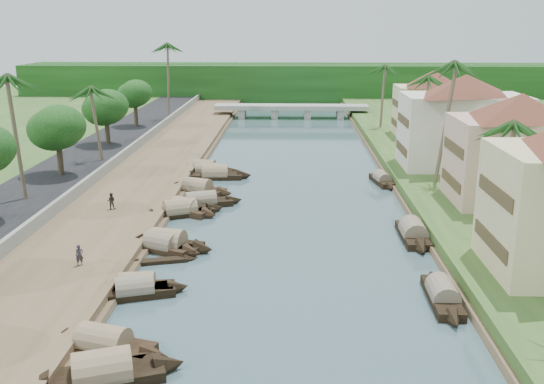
{
  "coord_description": "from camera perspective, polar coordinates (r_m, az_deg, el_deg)",
  "views": [
    {
      "loc": [
        0.13,
        -39.03,
        16.57
      ],
      "look_at": [
        -1.59,
        13.57,
        2.0
      ],
      "focal_mm": 40.0,
      "sensor_mm": 36.0,
      "label": 1
    }
  ],
  "objects": [
    {
      "name": "road",
      "position": [
        65.9,
        -20.14,
        0.58
      ],
      "size": [
        8.0,
        180.0,
        1.4
      ],
      "primitive_type": "cube",
      "color": "black",
      "rests_on": "ground"
    },
    {
      "name": "tree_6",
      "position": [
        73.04,
        21.07,
        6.54
      ],
      "size": [
        4.72,
        4.72,
        7.36
      ],
      "color": "#493B2A",
      "rests_on": "ground"
    },
    {
      "name": "sampan_16",
      "position": [
        66.44,
        10.32,
        1.14
      ],
      "size": [
        2.5,
        7.19,
        1.79
      ],
      "rotation": [
        0.0,
        0.0,
        1.74
      ],
      "color": "black",
      "rests_on": "ground"
    },
    {
      "name": "right_bank",
      "position": [
        64.0,
        18.95,
        0.17
      ],
      "size": [
        16.0,
        180.0,
        1.2
      ],
      "primitive_type": "cube",
      "color": "#294E1F",
      "rests_on": "ground"
    },
    {
      "name": "sampan_12",
      "position": [
        69.52,
        -6.17,
        1.94
      ],
      "size": [
        8.04,
        3.03,
        1.92
      ],
      "rotation": [
        0.0,
        0.0,
        0.21
      ],
      "color": "black",
      "rests_on": "ground"
    },
    {
      "name": "sampan_6",
      "position": [
        46.81,
        -10.32,
        -4.98
      ],
      "size": [
        7.06,
        4.31,
        2.11
      ],
      "rotation": [
        0.0,
        0.0,
        -0.42
      ],
      "color": "black",
      "rests_on": "ground"
    },
    {
      "name": "sampan_5",
      "position": [
        46.99,
        -9.79,
        -4.86
      ],
      "size": [
        7.74,
        3.58,
        2.38
      ],
      "rotation": [
        0.0,
        0.0,
        -0.24
      ],
      "color": "black",
      "rests_on": "ground"
    },
    {
      "name": "sampan_13",
      "position": [
        71.09,
        -6.36,
        2.24
      ],
      "size": [
        7.35,
        2.91,
        2.0
      ],
      "rotation": [
        0.0,
        0.0,
        -0.2
      ],
      "color": "black",
      "rests_on": "ground"
    },
    {
      "name": "building_mid",
      "position": [
        57.58,
        22.07,
        3.89
      ],
      "size": [
        14.11,
        14.11,
        9.7
      ],
      "color": "tan",
      "rests_on": "right_bank"
    },
    {
      "name": "sampan_15",
      "position": [
        49.95,
        13.15,
        -3.82
      ],
      "size": [
        2.01,
        8.44,
        2.25
      ],
      "rotation": [
        0.0,
        0.0,
        1.57
      ],
      "color": "black",
      "rests_on": "ground"
    },
    {
      "name": "palm_6",
      "position": [
        71.88,
        -16.29,
        9.22
      ],
      "size": [
        3.2,
        3.2,
        9.82
      ],
      "color": "#70614B",
      "rests_on": "ground"
    },
    {
      "name": "palm_1",
      "position": [
        48.22,
        21.18,
        5.79
      ],
      "size": [
        3.2,
        3.2,
        9.85
      ],
      "color": "#70614B",
      "rests_on": "ground"
    },
    {
      "name": "sampan_8",
      "position": [
        55.49,
        -8.18,
        -1.62
      ],
      "size": [
        6.88,
        4.59,
        2.15
      ],
      "rotation": [
        0.0,
        0.0,
        -0.47
      ],
      "color": "black",
      "rests_on": "ground"
    },
    {
      "name": "tree_3",
      "position": [
        66.4,
        -19.56,
        5.65
      ],
      "size": [
        5.32,
        5.32,
        7.11
      ],
      "color": "#493B2A",
      "rests_on": "ground"
    },
    {
      "name": "sampan_3",
      "position": [
        39.55,
        -12.79,
        -9.06
      ],
      "size": [
        7.05,
        3.46,
        1.92
      ],
      "rotation": [
        0.0,
        0.0,
        0.31
      ],
      "color": "black",
      "rests_on": "ground"
    },
    {
      "name": "retaining_wall",
      "position": [
        64.26,
        -16.63,
        1.12
      ],
      "size": [
        0.4,
        180.0,
        1.1
      ],
      "primitive_type": "cube",
      "color": "slate",
      "rests_on": "left_bank"
    },
    {
      "name": "building_far",
      "position": [
        70.38,
        17.51,
        6.44
      ],
      "size": [
        15.59,
        15.59,
        10.2
      ],
      "color": "#EFE5D0",
      "rests_on": "right_bank"
    },
    {
      "name": "sampan_4",
      "position": [
        40.05,
        -12.56,
        -8.73
      ],
      "size": [
        6.64,
        2.1,
        1.91
      ],
      "rotation": [
        0.0,
        0.0,
        0.11
      ],
      "color": "black",
      "rests_on": "ground"
    },
    {
      "name": "palm_2",
      "position": [
        61.83,
        16.1,
        11.28
      ],
      "size": [
        3.2,
        3.2,
        13.33
      ],
      "color": "#70614B",
      "rests_on": "ground"
    },
    {
      "name": "palm_5",
      "position": [
        57.41,
        -23.34,
        9.66
      ],
      "size": [
        3.2,
        3.2,
        12.41
      ],
      "color": "#70614B",
      "rests_on": "ground"
    },
    {
      "name": "sampan_7",
      "position": [
        54.92,
        -8.63,
        -1.81
      ],
      "size": [
        8.3,
        4.94,
        2.22
      ],
      "rotation": [
        0.0,
        0.0,
        0.42
      ],
      "color": "black",
      "rests_on": "ground"
    },
    {
      "name": "ground",
      "position": [
        42.4,
        1.56,
        -7.54
      ],
      "size": [
        220.0,
        220.0,
        0.0
      ],
      "primitive_type": "plane",
      "color": "#3D565C",
      "rests_on": "ground"
    },
    {
      "name": "canoe_2",
      "position": [
        57.68,
        -7.44,
        -1.25
      ],
      "size": [
        4.77,
        1.39,
        0.69
      ],
      "rotation": [
        0.0,
        0.0,
        -0.15
      ],
      "color": "black",
      "rests_on": "ground"
    },
    {
      "name": "person_near",
      "position": [
        43.17,
        -17.67,
        -5.68
      ],
      "size": [
        0.64,
        0.58,
        1.46
      ],
      "primitive_type": "imported",
      "rotation": [
        0.0,
        0.0,
        0.57
      ],
      "color": "#292830",
      "rests_on": "left_bank"
    },
    {
      "name": "left_bank",
      "position": [
        63.3,
        -12.96,
        0.27
      ],
      "size": [
        10.0,
        180.0,
        0.8
      ],
      "primitive_type": "cube",
      "color": "brown",
      "rests_on": "ground"
    },
    {
      "name": "palm_3",
      "position": [
        76.98,
        13.99,
        10.29
      ],
      "size": [
        3.2,
        3.2,
        10.76
      ],
      "color": "#70614B",
      "rests_on": "ground"
    },
    {
      "name": "sampan_14",
      "position": [
        39.44,
        15.74,
        -9.34
      ],
      "size": [
        1.8,
        8.09,
        1.98
      ],
      "rotation": [
        0.0,
        0.0,
        1.55
      ],
      "color": "black",
      "rests_on": "ground"
    },
    {
      "name": "canoe_1",
      "position": [
        44.66,
        -10.33,
        -6.43
      ],
      "size": [
        5.08,
        2.1,
        0.81
      ],
      "rotation": [
        0.0,
        0.0,
        0.26
      ],
      "color": "black",
      "rests_on": "ground"
    },
    {
      "name": "treeline",
      "position": [
        139.6,
        1.84,
        10.3
      ],
      "size": [
        120.0,
        14.0,
        8.0
      ],
      "color": "#13370F",
      "rests_on": "ground"
    },
    {
      "name": "sampan_1",
      "position": [
        31.35,
        -15.65,
        -16.18
      ],
      "size": [
        8.25,
        4.5,
        2.39
      ],
      "rotation": [
        0.0,
        0.0,
        0.35
      ],
      "color": "black",
      "rests_on": "ground"
    },
    {
      "name": "tree_4",
      "position": [
        82.09,
        -15.38,
        7.62
      ],
      "size": [
        5.3,
        5.3,
        6.97
      ],
      "color": "#493B2A",
      "rests_on": "ground"
    },
    {
      "name": "sampan_10",
      "position": [
        62.14,
        -7.04,
        0.29
      ],
      "size": [
        8.15,
        4.48,
        2.23
      ],
      "rotation": [
        0.0,
        0.0,
        -0.37
      ],
      "color": "black",
      "rests_on": "ground"
    },
    {
      "name": "person_far",
      "position": [
        55.31,
        -14.89,
        -0.82
      ],
      "size": [
        0.78,
        0.64,
        1.49
      ],
      "primitive_type": "imported",
      "rotation": [
        0.0,
        0.0,
        3.25
      ],
      "color": "#2E2720",
      "rests_on": "left_bank"
    },
    {
      "name": "tree_5",
      "position": [
        96.38,
        -12.8,
        8.95
      ],
      "size": [
        4.77,
        4.77,
        6.88
      ],
      "color": "#493B2A",
      "rests_on": "ground"
    },
    {
      "name": "building_distant",
      "position": [
        89.91,
        14.77,
        8.14
      ],
      "size": [
        12.62,
        12.62,
        9.2
      ],
      "color": "beige",
      "rests_on": "right_bank"
    },
    {
      "name": "sampan_2",
      "position": [
        33.9,
        -15.57,
        -13.62
      ],
      "size": [
        7.89,
        3.69,
        2.07
      ],
      "rotation": [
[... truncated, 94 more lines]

